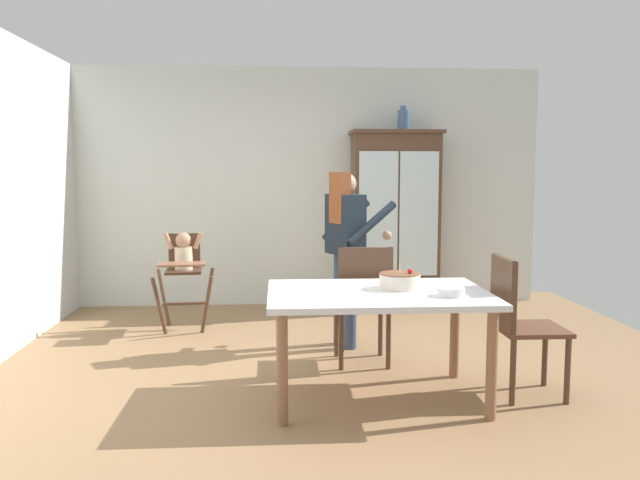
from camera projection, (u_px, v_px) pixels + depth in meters
name	position (u px, v px, depth m)	size (l,w,h in m)	color
ground_plane	(327.00, 373.00, 4.96)	(6.24, 6.24, 0.00)	#93704C
wall_back	(308.00, 187.00, 7.42)	(5.32, 0.06, 2.70)	silver
china_cabinet	(395.00, 219.00, 7.27)	(1.01, 0.48, 1.98)	#4C3323
ceramic_vase	(403.00, 120.00, 7.16)	(0.13, 0.13, 0.27)	#3D567F
high_chair_with_toddler	(184.00, 263.00, 6.27)	(0.61, 0.71, 0.95)	#4C3323
adult_person	(346.00, 237.00, 5.62)	(0.65, 0.64, 1.53)	#33425B
dining_table	(378.00, 304.00, 4.34)	(1.48, 1.04, 0.74)	silver
birthday_cake	(400.00, 281.00, 4.42)	(0.28, 0.28, 0.19)	beige
serving_bowl	(451.00, 292.00, 4.17)	(0.18, 0.18, 0.06)	silver
dining_chair_far_side	(364.00, 297.00, 5.07)	(0.44, 0.44, 0.96)	#4C3323
dining_chair_right_end	(517.00, 316.00, 4.41)	(0.45, 0.45, 0.96)	#4C3323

